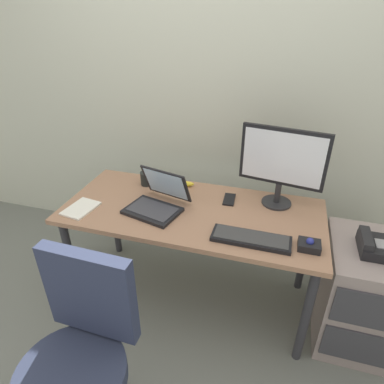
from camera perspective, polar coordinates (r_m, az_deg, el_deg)
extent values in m
plane|color=slate|center=(2.44, 0.00, -17.12)|extent=(8.00, 8.00, 0.00)
cube|color=beige|center=(2.38, 5.05, 20.37)|extent=(6.00, 0.10, 2.80)
cube|color=#9E7255|center=(1.99, 0.00, -3.37)|extent=(1.55, 0.69, 0.03)
cylinder|color=#2D2D33|center=(2.29, -20.00, -11.63)|extent=(0.05, 0.05, 0.68)
cylinder|color=#2D2D33|center=(1.97, 19.01, -19.59)|extent=(0.05, 0.05, 0.68)
cylinder|color=#2D2D33|center=(2.66, -13.18, -4.08)|extent=(0.05, 0.05, 0.68)
cylinder|color=#2D2D33|center=(2.39, 18.94, -9.36)|extent=(0.05, 0.05, 0.68)
cube|color=gray|center=(2.22, 26.80, -15.30)|extent=(0.42, 0.52, 0.65)
cube|color=#38383D|center=(1.94, 28.82, -17.64)|extent=(0.38, 0.01, 0.22)
cube|color=#38383D|center=(2.13, 26.91, -22.78)|extent=(0.38, 0.01, 0.22)
cube|color=black|center=(1.99, 29.18, -8.29)|extent=(0.17, 0.20, 0.06)
cube|color=black|center=(1.95, 27.81, -7.03)|extent=(0.05, 0.18, 0.04)
cube|color=gray|center=(1.97, 30.01, -7.80)|extent=(0.07, 0.08, 0.01)
cylinder|color=#2A3248|center=(1.58, -20.01, -27.65)|extent=(0.44, 0.44, 0.07)
cube|color=#2B334D|center=(1.47, -17.21, -16.34)|extent=(0.40, 0.07, 0.42)
cylinder|color=#262628|center=(2.11, 14.31, -1.76)|extent=(0.18, 0.18, 0.01)
cylinder|color=#262628|center=(2.07, 14.54, -0.11)|extent=(0.04, 0.04, 0.13)
cube|color=black|center=(1.97, 15.40, 5.81)|extent=(0.49, 0.10, 0.34)
cube|color=white|center=(1.96, 15.31, 5.67)|extent=(0.45, 0.08, 0.30)
cube|color=black|center=(1.76, 10.11, -7.94)|extent=(0.41, 0.14, 0.02)
cube|color=#353535|center=(1.75, 10.15, -7.58)|extent=(0.38, 0.12, 0.01)
cube|color=black|center=(1.97, -6.83, -3.23)|extent=(0.35, 0.29, 0.02)
cube|color=#38383D|center=(1.96, -6.85, -2.93)|extent=(0.30, 0.23, 0.00)
cube|color=black|center=(2.02, -4.50, 1.45)|extent=(0.32, 0.16, 0.21)
cube|color=silver|center=(2.01, -4.59, 1.38)|extent=(0.28, 0.14, 0.18)
cube|color=black|center=(1.78, 19.53, -8.68)|extent=(0.11, 0.09, 0.04)
sphere|color=navy|center=(1.76, 19.67, -8.01)|extent=(0.04, 0.04, 0.04)
cylinder|color=black|center=(2.26, -7.81, 2.35)|extent=(0.08, 0.08, 0.09)
torus|color=black|center=(2.24, -6.73, 2.24)|extent=(0.01, 0.06, 0.06)
cube|color=white|center=(2.09, -18.60, -2.69)|extent=(0.18, 0.23, 0.01)
cube|color=black|center=(2.09, 6.43, -1.27)|extent=(0.08, 0.15, 0.01)
ellipsoid|color=yellow|center=(2.22, -2.07, 1.40)|extent=(0.19, 0.09, 0.04)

